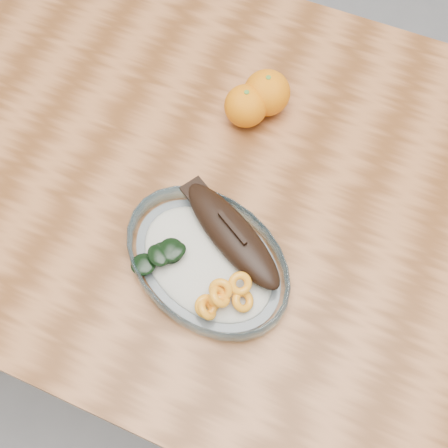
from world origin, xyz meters
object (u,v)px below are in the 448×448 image
at_px(orange_left, 267,93).
at_px(orange_right, 246,106).
at_px(plated_meal, 208,259).
at_px(dining_table, 230,203).

relative_size(orange_left, orange_right, 1.09).
xyz_separation_m(plated_meal, orange_left, (-0.03, 0.29, 0.02)).
bearing_deg(plated_meal, orange_left, 115.91).
xyz_separation_m(plated_meal, orange_right, (-0.05, 0.26, 0.02)).
relative_size(dining_table, orange_left, 15.93).
bearing_deg(orange_right, plated_meal, -79.20).
bearing_deg(orange_right, orange_left, 58.61).
height_order(plated_meal, orange_left, same).
bearing_deg(orange_left, plated_meal, -84.62).
height_order(dining_table, plated_meal, plated_meal).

